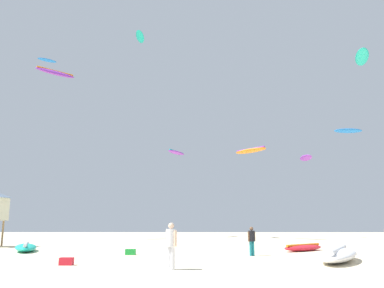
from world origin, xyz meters
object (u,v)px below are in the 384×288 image
(cooler_box, at_px, (66,261))
(kite_aloft_7, at_px, (251,151))
(kite_grounded_far, at_px, (339,255))
(kite_aloft_3, at_px, (176,153))
(kite_grounded_near, at_px, (26,247))
(kite_aloft_4, at_px, (348,131))
(kite_aloft_1, at_px, (362,57))
(person_foreground, at_px, (171,242))
(kite_aloft_6, at_px, (140,37))
(kite_aloft_0, at_px, (47,60))
(gear_bag, at_px, (131,252))
(kite_grounded_mid, at_px, (303,248))
(kite_aloft_8, at_px, (55,73))
(kite_aloft_2, at_px, (306,158))
(person_midground, at_px, (252,239))

(cooler_box, xyz_separation_m, kite_aloft_7, (11.56, 25.05, 9.27))
(kite_grounded_far, height_order, kite_aloft_3, kite_aloft_3)
(kite_grounded_near, bearing_deg, kite_aloft_4, 39.35)
(kite_grounded_near, height_order, kite_aloft_7, kite_aloft_7)
(kite_aloft_1, bearing_deg, kite_grounded_near, -161.39)
(person_foreground, xyz_separation_m, kite_grounded_near, (-9.70, 9.57, -0.79))
(kite_aloft_3, height_order, kite_aloft_6, kite_aloft_6)
(kite_aloft_0, bearing_deg, gear_bag, -57.10)
(kite_grounded_far, xyz_separation_m, kite_aloft_4, (13.31, 31.58, 13.16))
(kite_grounded_mid, height_order, kite_grounded_far, kite_grounded_far)
(kite_aloft_7, height_order, kite_aloft_8, kite_aloft_8)
(person_foreground, height_order, cooler_box, person_foreground)
(kite_grounded_near, bearing_deg, gear_bag, -20.56)
(kite_grounded_near, relative_size, kite_aloft_1, 1.05)
(kite_aloft_2, distance_m, kite_aloft_3, 15.92)
(kite_aloft_2, height_order, kite_aloft_6, kite_aloft_6)
(gear_bag, relative_size, kite_aloft_6, 0.16)
(cooler_box, xyz_separation_m, kite_aloft_3, (3.16, 31.44, 10.18))
(kite_aloft_0, xyz_separation_m, kite_aloft_7, (23.95, -2.39, -11.58))
(kite_aloft_1, distance_m, kite_aloft_6, 25.57)
(kite_aloft_2, distance_m, kite_aloft_4, 8.12)
(kite_grounded_mid, relative_size, cooler_box, 6.21)
(kite_grounded_mid, bearing_deg, kite_grounded_near, -178.50)
(kite_grounded_far, bearing_deg, kite_aloft_4, 67.15)
(kite_grounded_far, distance_m, gear_bag, 11.00)
(person_midground, relative_size, kite_aloft_1, 0.36)
(person_foreground, relative_size, kite_grounded_far, 0.32)
(kite_grounded_near, height_order, kite_grounded_mid, kite_grounded_near)
(kite_aloft_6, bearing_deg, kite_grounded_mid, -54.36)
(kite_grounded_far, xyz_separation_m, kite_aloft_1, (8.66, 15.22, 16.35))
(kite_aloft_3, bearing_deg, kite_aloft_7, -37.28)
(cooler_box, relative_size, kite_aloft_1, 0.13)
(kite_grounded_far, xyz_separation_m, gear_bag, (-10.30, 3.85, -0.15))
(kite_aloft_4, bearing_deg, gear_bag, -130.41)
(person_midground, bearing_deg, kite_grounded_far, 14.24)
(kite_grounded_mid, height_order, kite_aloft_2, kite_aloft_2)
(gear_bag, xyz_separation_m, kite_aloft_4, (23.61, 27.73, 13.31))
(kite_grounded_far, bearing_deg, kite_aloft_7, 91.54)
(kite_aloft_4, bearing_deg, kite_aloft_8, -166.23)
(kite_aloft_1, bearing_deg, kite_aloft_6, 154.20)
(gear_bag, height_order, kite_aloft_0, kite_aloft_0)
(kite_aloft_1, bearing_deg, gear_bag, -149.04)
(kite_aloft_4, bearing_deg, person_foreground, -121.10)
(kite_grounded_near, height_order, gear_bag, kite_grounded_near)
(person_midground, height_order, kite_aloft_0, kite_aloft_0)
(gear_bag, bearing_deg, kite_aloft_6, 97.97)
(kite_aloft_0, bearing_deg, kite_aloft_2, 5.23)
(person_midground, bearing_deg, kite_aloft_2, 124.30)
(kite_aloft_1, bearing_deg, kite_grounded_far, -119.65)
(person_midground, height_order, kite_aloft_8, kite_aloft_8)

